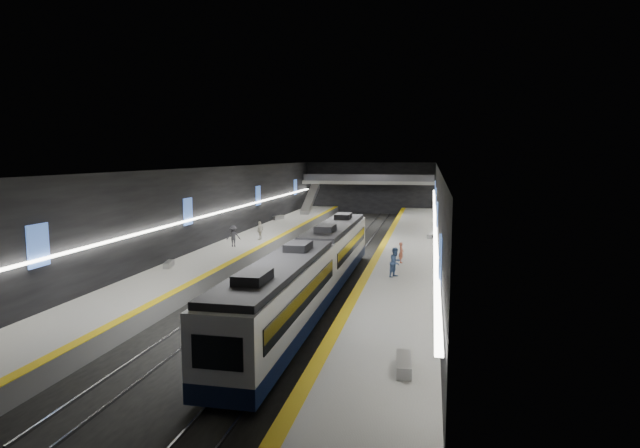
% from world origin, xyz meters
% --- Properties ---
extents(ground, '(70.00, 70.00, 0.00)m').
position_xyz_m(ground, '(0.00, 0.00, 0.00)').
color(ground, black).
rests_on(ground, ground).
extents(ceiling, '(20.00, 70.00, 0.04)m').
position_xyz_m(ceiling, '(0.00, 0.00, 8.00)').
color(ceiling, beige).
rests_on(ceiling, wall_left).
extents(wall_left, '(0.04, 70.00, 8.00)m').
position_xyz_m(wall_left, '(-10.00, 0.00, 4.00)').
color(wall_left, black).
rests_on(wall_left, ground).
extents(wall_right, '(0.04, 70.00, 8.00)m').
position_xyz_m(wall_right, '(10.00, 0.00, 4.00)').
color(wall_right, black).
rests_on(wall_right, ground).
extents(wall_back, '(20.00, 0.04, 8.00)m').
position_xyz_m(wall_back, '(0.00, 35.00, 4.00)').
color(wall_back, black).
rests_on(wall_back, ground).
extents(wall_front, '(20.00, 0.04, 8.00)m').
position_xyz_m(wall_front, '(0.00, -35.00, 4.00)').
color(wall_front, black).
rests_on(wall_front, ground).
extents(platform_left, '(5.00, 70.00, 1.00)m').
position_xyz_m(platform_left, '(-7.50, 0.00, 0.50)').
color(platform_left, slate).
rests_on(platform_left, ground).
extents(tile_surface_left, '(5.00, 70.00, 0.02)m').
position_xyz_m(tile_surface_left, '(-7.50, 0.00, 1.01)').
color(tile_surface_left, '#A3A39F').
rests_on(tile_surface_left, platform_left).
extents(tactile_strip_left, '(0.60, 70.00, 0.02)m').
position_xyz_m(tactile_strip_left, '(-5.30, 0.00, 1.02)').
color(tactile_strip_left, '#DEB70B').
rests_on(tactile_strip_left, platform_left).
extents(platform_right, '(5.00, 70.00, 1.00)m').
position_xyz_m(platform_right, '(7.50, 0.00, 0.50)').
color(platform_right, slate).
rests_on(platform_right, ground).
extents(tile_surface_right, '(5.00, 70.00, 0.02)m').
position_xyz_m(tile_surface_right, '(7.50, 0.00, 1.01)').
color(tile_surface_right, '#A3A39F').
rests_on(tile_surface_right, platform_right).
extents(tactile_strip_right, '(0.60, 70.00, 0.02)m').
position_xyz_m(tactile_strip_right, '(5.30, 0.00, 1.02)').
color(tactile_strip_right, '#DEB70B').
rests_on(tactile_strip_right, platform_right).
extents(rails, '(6.52, 70.00, 0.12)m').
position_xyz_m(rails, '(-0.00, 0.00, 0.06)').
color(rails, gray).
rests_on(rails, ground).
extents(train, '(2.69, 30.04, 3.60)m').
position_xyz_m(train, '(2.50, -16.76, 2.20)').
color(train, '#0F1B3A').
rests_on(train, ground).
extents(ad_posters, '(19.94, 53.50, 2.20)m').
position_xyz_m(ad_posters, '(-0.00, 1.00, 4.50)').
color(ad_posters, '#426AC6').
rests_on(ad_posters, wall_left).
extents(cove_light_left, '(0.25, 68.60, 0.12)m').
position_xyz_m(cove_light_left, '(-9.80, 0.00, 3.80)').
color(cove_light_left, white).
rests_on(cove_light_left, wall_left).
extents(cove_light_right, '(0.25, 68.60, 0.12)m').
position_xyz_m(cove_light_right, '(9.80, 0.00, 3.80)').
color(cove_light_right, white).
rests_on(cove_light_right, wall_right).
extents(mezzanine_bridge, '(20.00, 3.00, 1.50)m').
position_xyz_m(mezzanine_bridge, '(0.00, 32.93, 5.04)').
color(mezzanine_bridge, gray).
rests_on(mezzanine_bridge, wall_left).
extents(escalator, '(1.20, 7.50, 3.92)m').
position_xyz_m(escalator, '(-7.50, 26.00, 2.90)').
color(escalator, '#99999E').
rests_on(escalator, platform_left).
extents(bench_left_near, '(0.88, 1.76, 0.41)m').
position_xyz_m(bench_left_near, '(-9.02, -13.22, 1.21)').
color(bench_left_near, '#99999E').
rests_on(bench_left_near, platform_left).
extents(bench_left_far, '(1.18, 2.09, 0.49)m').
position_xyz_m(bench_left_far, '(-9.47, 16.40, 1.25)').
color(bench_left_far, '#99999E').
rests_on(bench_left_far, platform_left).
extents(bench_right_near, '(0.68, 2.01, 0.48)m').
position_xyz_m(bench_right_near, '(8.64, -28.72, 1.24)').
color(bench_right_near, '#99999E').
rests_on(bench_right_near, platform_right).
extents(bench_right_far, '(0.74, 1.87, 0.45)m').
position_xyz_m(bench_right_far, '(9.50, 4.92, 1.22)').
color(bench_right_far, '#99999E').
rests_on(bench_right_far, platform_right).
extents(passenger_right_a, '(0.40, 0.59, 1.56)m').
position_xyz_m(passenger_right_a, '(7.36, -8.28, 1.78)').
color(passenger_right_a, '#D56C4F').
rests_on(passenger_right_a, platform_right).
extents(passenger_right_b, '(1.13, 1.21, 1.97)m').
position_xyz_m(passenger_right_b, '(7.25, -13.09, 1.99)').
color(passenger_right_b, '#446194').
rests_on(passenger_right_b, platform_right).
extents(passenger_left_a, '(0.63, 1.12, 1.80)m').
position_xyz_m(passenger_left_a, '(-6.48, 0.09, 1.90)').
color(passenger_left_a, beige).
rests_on(passenger_left_a, platform_left).
extents(passenger_left_b, '(1.36, 1.01, 1.88)m').
position_xyz_m(passenger_left_b, '(-7.57, -4.05, 1.94)').
color(passenger_left_b, '#403F47').
rests_on(passenger_left_b, platform_left).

